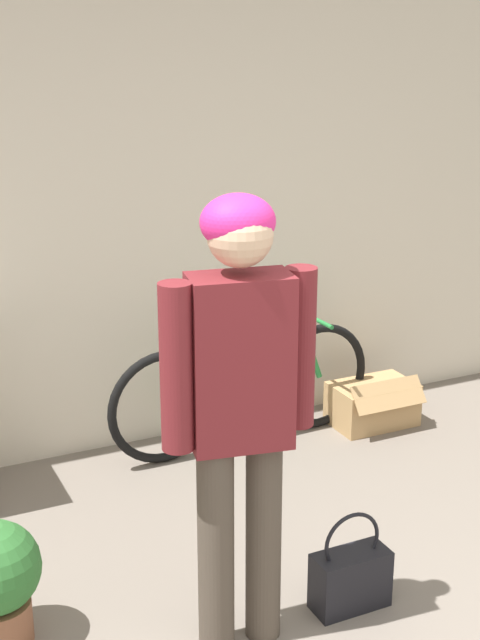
# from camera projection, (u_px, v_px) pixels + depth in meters

# --- Properties ---
(wall_back) EXTENTS (8.00, 0.07, 2.60)m
(wall_back) POSITION_uv_depth(u_px,v_px,m) (106.00, 215.00, 4.63)
(wall_back) COLOR beige
(wall_back) RESTS_ON ground_plane
(person) EXTENTS (0.58, 0.26, 1.71)m
(person) POSITION_uv_depth(u_px,v_px,m) (240.00, 388.00, 3.07)
(person) COLOR #4C4238
(person) RESTS_ON ground_plane
(bicycle) EXTENTS (1.60, 0.46, 0.70)m
(bicycle) POSITION_uv_depth(u_px,v_px,m) (245.00, 387.00, 4.91)
(bicycle) COLOR black
(bicycle) RESTS_ON ground_plane
(handbag) EXTENTS (0.31, 0.14, 0.42)m
(handbag) POSITION_uv_depth(u_px,v_px,m) (350.00, 577.00, 3.54)
(handbag) COLOR black
(handbag) RESTS_ON ground_plane
(cardboard_box) EXTENTS (0.48, 0.37, 0.31)m
(cardboard_box) POSITION_uv_depth(u_px,v_px,m) (373.00, 404.00, 5.23)
(cardboard_box) COLOR tan
(cardboard_box) RESTS_ON ground_plane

